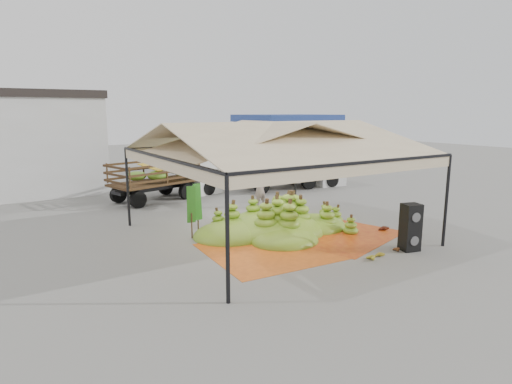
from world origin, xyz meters
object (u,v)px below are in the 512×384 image
banana_heap (277,214)px  vendor (260,188)px  truck_left (171,174)px  speaker_stack (410,227)px  truck_right (296,164)px

banana_heap → vendor: size_ratio=3.37×
truck_left → speaker_stack: bearing=-90.1°
truck_left → truck_right: truck_right is taller
speaker_stack → truck_left: size_ratio=0.25×
banana_heap → truck_right: (6.29, 7.11, 0.67)m
speaker_stack → truck_right: (3.94, 11.11, 0.57)m
vendor → truck_right: truck_right is taller
truck_right → vendor: bearing=-138.6°
banana_heap → speaker_stack: bearing=-59.5°
truck_right → banana_heap: bearing=-126.5°
vendor → truck_left: bearing=-70.4°
vendor → truck_left: 5.07m
vendor → truck_right: bearing=-154.1°
banana_heap → speaker_stack: 4.64m
vendor → truck_left: truck_left is taller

